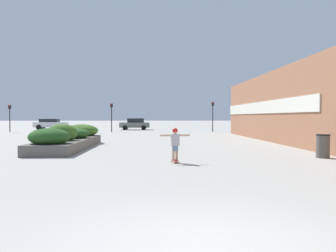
# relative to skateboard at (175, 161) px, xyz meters

# --- Properties ---
(ground_plane) EXTENTS (300.00, 300.00, 0.00)m
(ground_plane) POSITION_rel_skateboard_xyz_m (-0.12, -8.36, -0.07)
(ground_plane) COLOR #A3A099
(building_wall_right) EXTENTS (0.67, 32.94, 5.04)m
(building_wall_right) POSITION_rel_skateboard_xyz_m (7.71, 5.89, 2.45)
(building_wall_right) COLOR #9E6647
(building_wall_right) RESTS_ON ground_plane
(planter_box) EXTENTS (2.29, 8.87, 1.43)m
(planter_box) POSITION_rel_skateboard_xyz_m (-5.75, 6.36, 0.52)
(planter_box) COLOR #605B54
(planter_box) RESTS_ON ground_plane
(skateboard) EXTENTS (0.30, 0.59, 0.10)m
(skateboard) POSITION_rel_skateboard_xyz_m (0.00, 0.00, 0.00)
(skateboard) COLOR maroon
(skateboard) RESTS_ON ground_plane
(skateboarder) EXTENTS (1.18, 0.28, 1.27)m
(skateboarder) POSITION_rel_skateboard_xyz_m (0.00, 0.00, 0.80)
(skateboarder) COLOR tan
(skateboarder) RESTS_ON skateboard
(trash_bin) EXTENTS (0.59, 0.59, 1.03)m
(trash_bin) POSITION_rel_skateboard_xyz_m (6.59, 1.30, 0.45)
(trash_bin) COLOR #514C47
(trash_bin) RESTS_ON ground_plane
(car_leftmost) EXTENTS (4.51, 1.84, 1.51)m
(car_leftmost) POSITION_rel_skateboard_xyz_m (-15.49, 33.89, 0.75)
(car_leftmost) COLOR silver
(car_leftmost) RESTS_ON ground_plane
(car_center_left) EXTENTS (4.10, 2.07, 1.59)m
(car_center_left) POSITION_rel_skateboard_xyz_m (-3.56, 32.83, 0.76)
(car_center_left) COLOR slate
(car_center_left) RESTS_ON ground_plane
(traffic_light_left) EXTENTS (0.28, 0.30, 3.36)m
(traffic_light_left) POSITION_rel_skateboard_xyz_m (-5.90, 25.93, 2.23)
(traffic_light_left) COLOR black
(traffic_light_left) RESTS_ON ground_plane
(traffic_light_right) EXTENTS (0.28, 0.30, 3.58)m
(traffic_light_right) POSITION_rel_skateboard_xyz_m (6.18, 26.47, 2.36)
(traffic_light_right) COLOR black
(traffic_light_right) RESTS_ON ground_plane
(traffic_light_far_left) EXTENTS (0.28, 0.30, 3.19)m
(traffic_light_far_left) POSITION_rel_skateboard_xyz_m (-17.97, 26.63, 2.13)
(traffic_light_far_left) COLOR black
(traffic_light_far_left) RESTS_ON ground_plane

